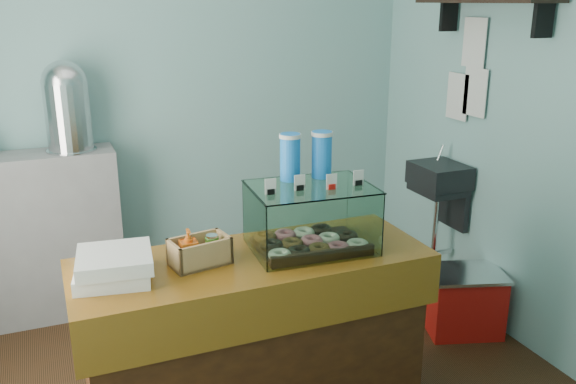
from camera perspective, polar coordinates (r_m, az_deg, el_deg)
name	(u,v)px	position (r m, az deg, el deg)	size (l,w,h in m)	color
room_shell	(236,69)	(2.79, -4.88, 11.39)	(3.54, 3.04, 2.82)	#7AB3B1
counter	(255,344)	(2.95, -3.14, -14.02)	(1.60, 0.60, 0.90)	#46220D
back_shelf	(40,238)	(4.21, -22.21, -3.99)	(1.00, 0.32, 1.10)	gray
display_case	(309,212)	(2.81, 1.98, -1.87)	(0.58, 0.44, 0.52)	#32190F
condiment_crate	(199,251)	(2.68, -8.37, -5.51)	(0.27, 0.19, 0.17)	tan
pastry_boxes	(114,266)	(2.61, -15.98, -6.66)	(0.34, 0.35, 0.12)	silver
coffee_urn	(67,104)	(4.00, -19.99, 7.75)	(0.30, 0.30, 0.56)	silver
red_cooler	(463,301)	(4.02, 16.08, -9.77)	(0.55, 0.47, 0.40)	red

